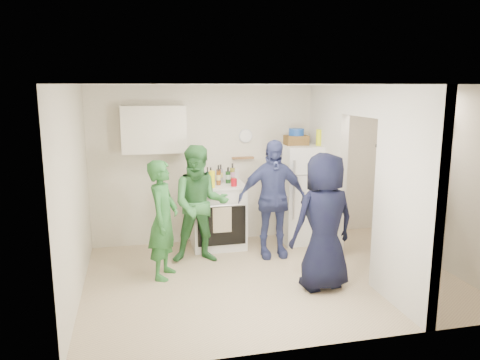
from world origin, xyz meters
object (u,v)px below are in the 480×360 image
at_px(person_green_left, 163,220).
at_px(person_navy, 324,222).
at_px(blue_bowl, 296,132).
at_px(person_nook, 399,198).
at_px(stove, 218,215).
at_px(person_green_center, 200,205).
at_px(person_denim, 272,199).
at_px(yellow_cup_stack_top, 319,138).
at_px(fridge, 302,194).
at_px(wicker_basket, 296,140).

height_order(person_green_left, person_navy, person_navy).
bearing_deg(blue_bowl, person_nook, -52.46).
bearing_deg(stove, person_green_left, -131.52).
distance_m(person_green_center, person_nook, 2.77).
height_order(blue_bowl, person_navy, blue_bowl).
bearing_deg(person_denim, person_green_center, -178.58).
xyz_separation_m(blue_bowl, person_green_center, (-1.63, -0.60, -0.93)).
relative_size(yellow_cup_stack_top, person_green_center, 0.15).
distance_m(blue_bowl, person_denim, 1.23).
bearing_deg(fridge, yellow_cup_stack_top, -24.44).
height_order(stove, wicker_basket, wicker_basket).
distance_m(fridge, person_denim, 0.87).
relative_size(yellow_cup_stack_top, person_denim, 0.14).
xyz_separation_m(wicker_basket, person_denim, (-0.56, -0.60, -0.78)).
relative_size(fridge, person_green_left, 1.00).
bearing_deg(fridge, person_green_center, -162.42).
bearing_deg(yellow_cup_stack_top, person_green_left, -160.45).
bearing_deg(blue_bowl, stove, -179.10).
relative_size(person_denim, person_nook, 0.90).
distance_m(wicker_basket, yellow_cup_stack_top, 0.36).
height_order(yellow_cup_stack_top, person_green_left, yellow_cup_stack_top).
relative_size(stove, yellow_cup_stack_top, 4.00).
distance_m(stove, fridge, 1.40).
relative_size(yellow_cup_stack_top, person_navy, 0.15).
height_order(fridge, person_nook, person_nook).
bearing_deg(person_green_center, blue_bowl, 26.40).
bearing_deg(stove, yellow_cup_stack_top, -4.67).
relative_size(fridge, person_nook, 0.81).
height_order(wicker_basket, blue_bowl, blue_bowl).
xyz_separation_m(fridge, person_green_left, (-2.27, -0.98, -0.00)).
height_order(blue_bowl, yellow_cup_stack_top, blue_bowl).
xyz_separation_m(person_green_center, person_nook, (2.66, -0.75, 0.13)).
distance_m(fridge, blue_bowl, 1.00).
height_order(person_green_left, person_green_center, person_green_center).
bearing_deg(fridge, person_green_left, -156.56).
bearing_deg(person_navy, yellow_cup_stack_top, -118.86).
relative_size(fridge, person_green_center, 0.93).
xyz_separation_m(stove, blue_bowl, (1.27, 0.02, 1.27)).
bearing_deg(yellow_cup_stack_top, fridge, 155.56).
relative_size(person_green_center, person_denim, 0.97).
bearing_deg(person_navy, person_green_center, -51.57).
xyz_separation_m(person_green_left, person_denim, (1.61, 0.43, 0.09)).
distance_m(person_green_left, person_green_center, 0.70).
xyz_separation_m(stove, person_nook, (2.31, -1.33, 0.47)).
bearing_deg(wicker_basket, yellow_cup_stack_top, -25.11).
bearing_deg(person_denim, person_navy, -74.99).
height_order(fridge, person_green_left, fridge).
relative_size(blue_bowl, person_green_left, 0.15).
relative_size(stove, person_denim, 0.58).
height_order(stove, person_green_center, person_green_center).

